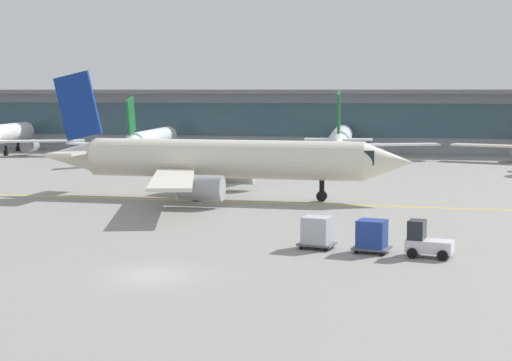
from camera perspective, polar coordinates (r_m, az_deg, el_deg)
name	(u,v)px	position (r m, az deg, el deg)	size (l,w,h in m)	color
ground_plane	(152,275)	(42.67, -7.27, -6.57)	(400.00, 400.00, 0.00)	gray
taxiway_centreline_stripe	(221,201)	(70.07, -2.49, -1.46)	(110.00, 0.36, 0.01)	yellow
terminal_concourse	(325,119)	(129.94, 4.83, 4.28)	(173.51, 11.00, 9.60)	#8C939E
gate_airplane_1	(152,139)	(115.64, -7.27, 2.86)	(24.54, 26.41, 8.75)	white
gate_airplane_2	(341,138)	(113.49, 5.96, 2.94)	(26.84, 28.88, 9.57)	white
taxiing_regional_jet	(221,160)	(71.75, -2.49, 1.43)	(33.99, 31.63, 11.27)	silver
baggage_tug	(426,242)	(47.67, 11.78, -4.20)	(2.84, 2.07, 2.10)	silver
cargo_dolly_lead	(372,235)	(48.31, 8.09, -3.79)	(2.39, 2.00, 1.94)	#595B60
cargo_dolly_trailing	(317,231)	(49.24, 4.28, -3.55)	(2.39, 2.00, 1.94)	#595B60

